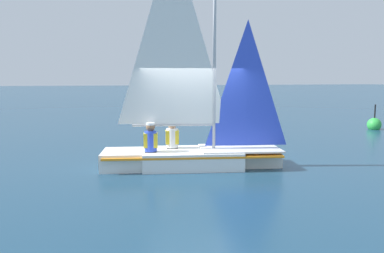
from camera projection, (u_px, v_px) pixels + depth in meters
ground_plane at (192, 167)px, 9.58m from camera, size 260.00×260.00×0.00m
sailboat_main at (191, 136)px, 9.47m from camera, size 4.65×2.38×5.80m
sailor_helm at (172, 141)px, 9.76m from camera, size 0.39×0.36×1.16m
sailor_crew at (151, 144)px, 9.24m from camera, size 0.39×0.36×1.16m
buoy_marker at (374, 124)px, 16.72m from camera, size 0.61×0.61×1.20m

